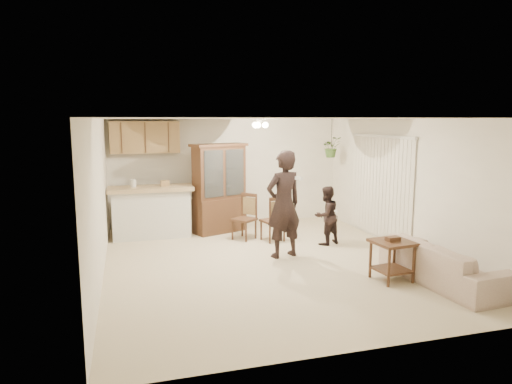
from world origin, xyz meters
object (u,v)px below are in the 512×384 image
object	(u,v)px
chair_hutch_left	(244,227)
chair_hutch_right	(273,228)
sofa	(443,259)
adult	(284,208)
side_table	(392,260)
chair_bar	(152,224)
china_hutch	(219,189)
child	(326,211)

from	to	relation	value
chair_hutch_left	chair_hutch_right	world-z (taller)	chair_hutch_left
sofa	chair_hutch_right	distance (m)	3.53
adult	chair_hutch_right	size ratio (longest dim) A/B	1.90
side_table	chair_bar	distance (m)	5.15
chair_hutch_right	china_hutch	bearing A→B (deg)	-63.35
child	chair_bar	xyz separation A→B (m)	(-3.32, 1.65, -0.41)
sofa	child	distance (m)	2.65
side_table	chair_hutch_right	xyz separation A→B (m)	(-1.05, 2.76, -0.06)
china_hutch	chair_bar	world-z (taller)	china_hutch
chair_bar	chair_hutch_left	world-z (taller)	chair_hutch_left
sofa	adult	world-z (taller)	adult
adult	child	distance (m)	1.25
chair_bar	chair_hutch_left	xyz separation A→B (m)	(1.83, -0.81, 0.01)
child	chair_hutch_left	distance (m)	1.75
china_hutch	chair_hutch_left	bearing A→B (deg)	-85.59
sofa	chair_hutch_left	bearing A→B (deg)	30.40
chair_bar	chair_hutch_right	distance (m)	2.61
sofa	child	xyz separation A→B (m)	(-0.81, 2.51, 0.31)
adult	chair_hutch_left	xyz separation A→B (m)	(-0.38, 1.39, -0.63)
child	chair_hutch_left	size ratio (longest dim) A/B	1.41
china_hutch	chair_hutch_right	distance (m)	1.55
side_table	chair_hutch_left	distance (m)	3.43
chair_hutch_left	side_table	bearing A→B (deg)	-12.16
side_table	china_hutch	bearing A→B (deg)	117.19
child	chair_hutch_right	world-z (taller)	child
chair_bar	chair_hutch_right	size ratio (longest dim) A/B	0.99
sofa	china_hutch	world-z (taller)	china_hutch
chair_bar	chair_hutch_right	xyz separation A→B (m)	(2.37, -1.09, 0.00)
chair_hutch_left	chair_hutch_right	xyz separation A→B (m)	(0.54, -0.28, -0.00)
child	side_table	size ratio (longest dim) A/B	1.93
side_table	chair_hutch_left	bearing A→B (deg)	117.63
sofa	china_hutch	size ratio (longest dim) A/B	0.95
china_hutch	side_table	size ratio (longest dim) A/B	2.81
chair_hutch_right	chair_hutch_left	bearing A→B (deg)	-41.58
china_hutch	side_table	distance (m)	4.33
china_hutch	side_table	world-z (taller)	china_hutch
adult	chair_bar	distance (m)	3.19
side_table	chair_hutch_right	distance (m)	2.95
adult	china_hutch	xyz separation A→B (m)	(-0.75, 2.16, 0.07)
adult	child	xyz separation A→B (m)	(1.10, 0.56, -0.22)
china_hutch	chair_bar	xyz separation A→B (m)	(-1.47, 0.04, -0.71)
china_hutch	side_table	xyz separation A→B (m)	(1.95, -3.81, -0.64)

